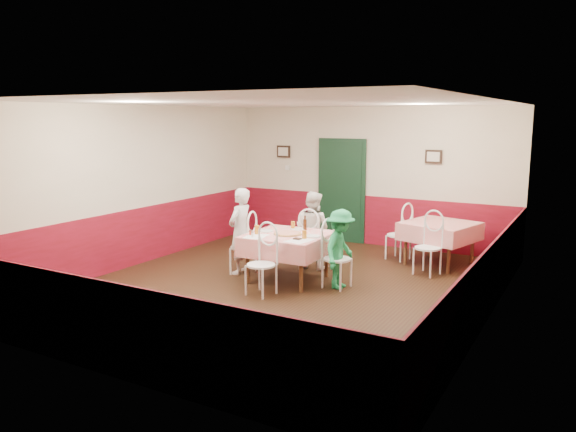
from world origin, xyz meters
The scene contains 39 objects.
floor centered at (0.00, 0.00, 0.00)m, with size 7.00×7.00×0.00m, color black.
ceiling centered at (0.00, 0.00, 2.80)m, with size 7.00×7.00×0.00m, color white.
back_wall centered at (0.00, 3.50, 1.40)m, with size 6.00×0.10×2.80m, color beige.
front_wall centered at (0.00, -3.50, 1.40)m, with size 6.00×0.10×2.80m, color beige.
left_wall centered at (-3.00, 0.00, 1.40)m, with size 0.10×7.00×2.80m, color beige.
right_wall centered at (3.00, 0.00, 1.40)m, with size 0.10×7.00×2.80m, color beige.
wainscot_back centered at (0.00, 3.48, 0.50)m, with size 6.00×0.03×1.00m, color maroon.
wainscot_front centered at (0.00, -3.48, 0.50)m, with size 6.00×0.03×1.00m, color maroon.
wainscot_left centered at (-2.98, 0.00, 0.50)m, with size 0.03×7.00×1.00m, color maroon.
wainscot_right centered at (2.98, 0.00, 0.50)m, with size 0.03×7.00×1.00m, color maroon.
door centered at (-0.60, 3.45, 1.05)m, with size 0.96×0.06×2.10m, color black.
picture_left centered at (-2.00, 3.45, 1.85)m, with size 0.32×0.03×0.26m, color black.
picture_right centered at (1.30, 3.45, 1.85)m, with size 0.32×0.03×0.26m, color black.
thermostat centered at (-1.90, 3.45, 1.50)m, with size 0.10×0.03×0.10m, color white.
main_table centered at (-0.14, 0.36, 0.38)m, with size 1.22×1.22×0.77m, color red.
second_table centered at (1.71, 2.54, 0.38)m, with size 1.12×1.12×0.77m, color red.
chair_left centered at (-0.99, 0.34, 0.45)m, with size 0.42×0.42×0.90m, color white, non-canonical shape.
chair_right centered at (0.71, 0.38, 0.45)m, with size 0.42×0.42×0.90m, color white, non-canonical shape.
chair_far centered at (-0.17, 1.21, 0.45)m, with size 0.42×0.42×0.90m, color white, non-canonical shape.
chair_near centered at (-0.12, -0.49, 0.45)m, with size 0.42×0.42×0.90m, color white, non-canonical shape.
chair_second_a centered at (0.96, 2.54, 0.45)m, with size 0.42×0.42×0.90m, color white, non-canonical shape.
chair_second_b centered at (1.71, 1.79, 0.45)m, with size 0.42×0.42×0.90m, color white, non-canonical shape.
pizza centered at (-0.13, 0.32, 0.77)m, with size 0.43×0.43×0.03m, color #B74723.
plate_left centered at (-0.56, 0.37, 0.77)m, with size 0.25×0.25×0.01m, color white.
plate_right centered at (0.29, 0.37, 0.77)m, with size 0.25×0.25×0.01m, color white.
plate_far centered at (-0.18, 0.75, 0.77)m, with size 0.25×0.25×0.01m, color white.
glass_a centered at (-0.56, 0.10, 0.83)m, with size 0.08×0.08×0.14m, color #BF7219.
glass_b centered at (0.25, 0.18, 0.82)m, with size 0.07×0.07×0.13m, color #BF7219.
glass_c centered at (-0.28, 0.77, 0.82)m, with size 0.07×0.07×0.12m, color #BF7219.
beer_bottle centered at (-0.06, 0.77, 0.87)m, with size 0.06×0.06×0.22m, color #381C0A.
shaker_a centered at (-0.53, -0.07, 0.81)m, with size 0.04×0.04×0.09m, color silver.
shaker_b centered at (-0.51, -0.12, 0.81)m, with size 0.04×0.04×0.09m, color silver.
shaker_c centered at (-0.61, -0.02, 0.81)m, with size 0.04×0.04×0.09m, color #B23319.
menu_left centered at (-0.49, -0.05, 0.76)m, with size 0.30×0.40×0.00m, color white.
menu_right centered at (0.25, 0.02, 0.76)m, with size 0.30×0.40×0.00m, color white.
wallet centered at (0.18, 0.07, 0.77)m, with size 0.11×0.09×0.02m, color black.
diner_left centered at (-1.04, 0.34, 0.72)m, with size 0.53×0.34×1.44m, color gray.
diner_far centered at (-0.17, 1.26, 0.67)m, with size 0.65×0.51×1.34m, color gray.
diner_right centered at (0.76, 0.38, 0.61)m, with size 0.79×0.45×1.22m, color gray.
Camera 1 is at (4.15, -7.25, 2.59)m, focal length 35.00 mm.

